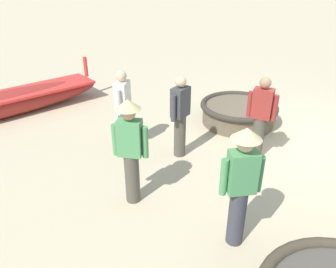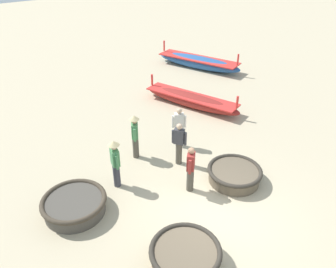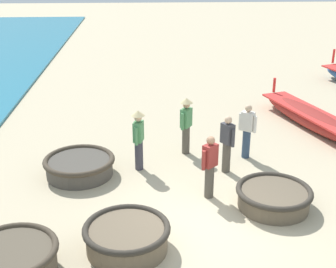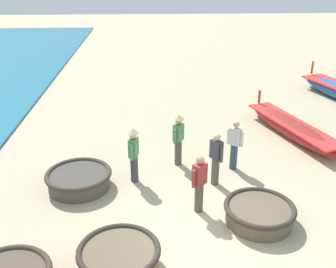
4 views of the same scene
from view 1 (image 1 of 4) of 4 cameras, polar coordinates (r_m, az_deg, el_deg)
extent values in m
plane|color=#BCAD8C|center=(7.17, 22.67, -1.96)|extent=(80.00, 80.00, 0.00)
cylinder|color=brown|center=(7.70, 12.11, 3.38)|extent=(1.62, 1.62, 0.42)
torus|color=#332D26|center=(7.61, 12.26, 4.83)|extent=(1.75, 1.75, 0.13)
ellipsoid|color=maroon|center=(8.79, -26.78, 4.62)|extent=(2.38, 4.93, 0.59)
cube|color=red|center=(8.73, -27.03, 5.76)|extent=(2.29, 4.57, 0.06)
cylinder|color=red|center=(9.35, -14.15, 11.30)|extent=(0.10, 0.10, 0.53)
cylinder|color=#4C473D|center=(4.99, -6.24, -7.59)|extent=(0.22, 0.22, 0.82)
cube|color=#4C8E56|center=(4.64, -6.65, -0.68)|extent=(0.37, 0.40, 0.54)
sphere|color=tan|center=(4.47, -6.91, 3.62)|extent=(0.20, 0.20, 0.20)
cylinder|color=#4C8E56|center=(4.61, -3.99, -1.45)|extent=(0.09, 0.09, 0.48)
cylinder|color=#4C8E56|center=(4.72, -9.18, -0.99)|extent=(0.09, 0.09, 0.48)
cone|color=#D1BC84|center=(4.42, -7.01, 5.17)|extent=(0.36, 0.36, 0.14)
cylinder|color=#4C473D|center=(6.30, 15.35, -0.59)|extent=(0.22, 0.22, 0.82)
cube|color=maroon|center=(6.02, 16.14, 5.14)|extent=(0.40, 0.39, 0.54)
sphere|color=#A37556|center=(5.89, 16.61, 8.56)|extent=(0.20, 0.20, 0.20)
cylinder|color=maroon|center=(6.07, 14.05, 5.08)|extent=(0.09, 0.09, 0.48)
cylinder|color=maroon|center=(6.01, 18.12, 4.31)|extent=(0.09, 0.09, 0.48)
cylinder|color=#2D425B|center=(6.47, -7.55, 0.98)|extent=(0.22, 0.22, 0.82)
cube|color=silver|center=(6.20, -7.93, 6.62)|extent=(0.40, 0.38, 0.54)
sphere|color=#DBB28E|center=(6.08, -8.16, 9.98)|extent=(0.20, 0.20, 0.20)
cylinder|color=silver|center=(6.03, -8.63, 5.45)|extent=(0.09, 0.09, 0.48)
cylinder|color=silver|center=(6.41, -7.22, 6.89)|extent=(0.09, 0.09, 0.48)
cylinder|color=#383842|center=(4.38, 11.86, -13.90)|extent=(0.22, 0.22, 0.82)
cube|color=#4C8E56|center=(3.97, 12.79, -6.47)|extent=(0.30, 0.38, 0.54)
sphere|color=#DBB28E|center=(3.78, 13.38, -1.66)|extent=(0.20, 0.20, 0.20)
cylinder|color=#4C8E56|center=(4.08, 15.63, -6.72)|extent=(0.09, 0.09, 0.48)
cylinder|color=#4C8E56|center=(3.93, 9.69, -7.41)|extent=(0.09, 0.09, 0.48)
cone|color=#D1BC84|center=(3.72, 13.59, 0.10)|extent=(0.36, 0.36, 0.14)
cylinder|color=#4C473D|center=(6.14, 2.07, -0.31)|extent=(0.22, 0.22, 0.82)
cube|color=#3D3D42|center=(5.85, 2.18, 5.60)|extent=(0.36, 0.40, 0.54)
sphere|color=#DBB28E|center=(5.73, 2.25, 9.14)|extent=(0.20, 0.20, 0.20)
cylinder|color=#3D3D42|center=(5.70, 0.93, 4.48)|extent=(0.09, 0.09, 0.48)
cylinder|color=#3D3D42|center=(6.04, 3.34, 5.78)|extent=(0.09, 0.09, 0.48)
camera|label=2|loc=(10.13, 85.31, 25.64)|focal=35.00mm
camera|label=3|loc=(13.88, 62.56, 24.37)|focal=50.00mm
camera|label=4|loc=(12.66, 61.06, 27.43)|focal=42.00mm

